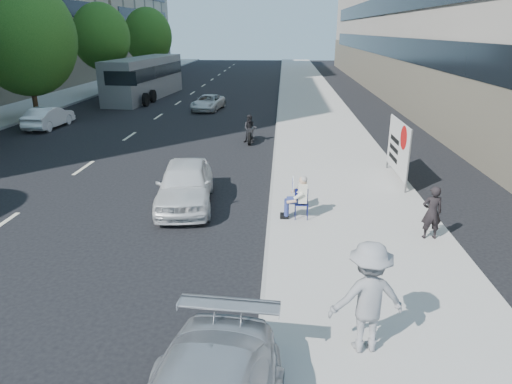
# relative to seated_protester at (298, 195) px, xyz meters

# --- Properties ---
(ground) EXTENTS (160.00, 160.00, 0.00)m
(ground) POSITION_rel_seated_protester_xyz_m (-2.29, -2.82, -0.87)
(ground) COLOR black
(ground) RESTS_ON ground
(near_sidewalk) EXTENTS (5.00, 120.00, 0.15)m
(near_sidewalk) POSITION_rel_seated_protester_xyz_m (1.71, 17.18, -0.80)
(near_sidewalk) COLOR #A9A69E
(near_sidewalk) RESTS_ON ground
(far_sidewalk) EXTENTS (4.50, 120.00, 0.15)m
(far_sidewalk) POSITION_rel_seated_protester_xyz_m (-19.04, 17.18, -0.80)
(far_sidewalk) COLOR #A9A69E
(far_sidewalk) RESTS_ON ground
(tree_far_c) EXTENTS (6.00, 6.00, 8.47)m
(tree_far_c) POSITION_rel_seated_protester_xyz_m (-15.99, 15.18, 4.15)
(tree_far_c) COLOR #382616
(tree_far_c) RESTS_ON ground
(tree_far_d) EXTENTS (4.80, 4.80, 7.65)m
(tree_far_d) POSITION_rel_seated_protester_xyz_m (-15.99, 27.18, 4.01)
(tree_far_d) COLOR #382616
(tree_far_d) RESTS_ON ground
(tree_far_e) EXTENTS (5.40, 5.40, 7.89)m
(tree_far_e) POSITION_rel_seated_protester_xyz_m (-15.99, 41.18, 3.91)
(tree_far_e) COLOR #382616
(tree_far_e) RESTS_ON ground
(seated_protester) EXTENTS (0.83, 1.11, 1.31)m
(seated_protester) POSITION_rel_seated_protester_xyz_m (0.00, 0.00, 0.00)
(seated_protester) COLOR navy
(seated_protester) RESTS_ON near_sidewalk
(jogger) EXTENTS (1.43, 0.98, 2.04)m
(jogger) POSITION_rel_seated_protester_xyz_m (1.01, -5.89, 0.30)
(jogger) COLOR gray
(jogger) RESTS_ON near_sidewalk
(pedestrian_woman) EXTENTS (0.55, 0.37, 1.48)m
(pedestrian_woman) POSITION_rel_seated_protester_xyz_m (3.51, -1.23, 0.01)
(pedestrian_woman) COLOR black
(pedestrian_woman) RESTS_ON near_sidewalk
(protest_banner) EXTENTS (0.08, 3.06, 2.20)m
(protest_banner) POSITION_rel_seated_protester_xyz_m (3.77, 3.92, 0.53)
(protest_banner) COLOR #4C4C4C
(protest_banner) RESTS_ON near_sidewalk
(white_sedan_near) EXTENTS (2.23, 4.46, 1.46)m
(white_sedan_near) POSITION_rel_seated_protester_xyz_m (-3.63, 1.22, -0.14)
(white_sedan_near) COLOR silver
(white_sedan_near) RESTS_ON ground
(white_sedan_mid) EXTENTS (1.50, 3.84, 1.24)m
(white_sedan_mid) POSITION_rel_seated_protester_xyz_m (-14.20, 13.19, -0.25)
(white_sedan_mid) COLOR white
(white_sedan_mid) RESTS_ON ground
(white_sedan_far) EXTENTS (2.25, 4.04, 1.07)m
(white_sedan_far) POSITION_rel_seated_protester_xyz_m (-5.87, 19.99, -0.34)
(white_sedan_far) COLOR silver
(white_sedan_far) RESTS_ON ground
(motorcycle) EXTENTS (0.70, 2.04, 1.42)m
(motorcycle) POSITION_rel_seated_protester_xyz_m (-2.14, 10.22, -0.24)
(motorcycle) COLOR black
(motorcycle) RESTS_ON ground
(bus) EXTENTS (3.62, 12.24, 3.30)m
(bus) POSITION_rel_seated_protester_xyz_m (-12.06, 25.83, 0.76)
(bus) COLOR slate
(bus) RESTS_ON ground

